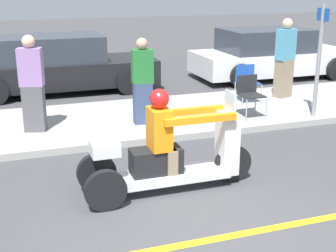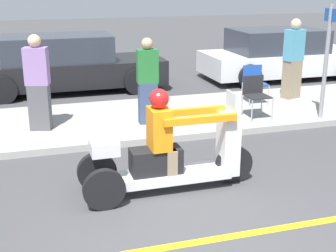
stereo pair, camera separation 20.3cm
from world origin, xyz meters
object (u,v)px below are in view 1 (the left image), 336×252
(spectator_mid_group, at_px, (285,60))
(street_sign, at_px, (319,57))
(motorcycle_trike, at_px, (169,155))
(spectator_near_curb, at_px, (32,86))
(parked_car_lot_far, at_px, (271,54))
(spectator_by_tree, at_px, (143,83))
(parked_car_lot_center, at_px, (56,65))
(folding_chair_curbside, at_px, (247,79))
(folding_chair_set_back, at_px, (249,92))

(spectator_mid_group, distance_m, street_sign, 1.66)
(motorcycle_trike, height_order, spectator_near_curb, spectator_near_curb)
(motorcycle_trike, xyz_separation_m, parked_car_lot_far, (5.27, 6.24, 0.16))
(spectator_by_tree, height_order, parked_car_lot_center, spectator_by_tree)
(street_sign, bearing_deg, motorcycle_trike, -151.37)
(parked_car_lot_center, distance_m, street_sign, 6.37)
(folding_chair_curbside, bearing_deg, spectator_mid_group, 7.07)
(parked_car_lot_far, relative_size, parked_car_lot_center, 0.95)
(folding_chair_curbside, bearing_deg, spectator_by_tree, -162.73)
(motorcycle_trike, distance_m, spectator_near_curb, 3.34)
(street_sign, bearing_deg, folding_chair_curbside, 116.87)
(folding_chair_curbside, height_order, parked_car_lot_far, parked_car_lot_far)
(spectator_near_curb, xyz_separation_m, folding_chair_set_back, (4.12, -0.43, -0.33))
(spectator_mid_group, relative_size, parked_car_lot_center, 0.37)
(spectator_near_curb, xyz_separation_m, street_sign, (5.37, -0.84, 0.36))
(spectator_near_curb, xyz_separation_m, parked_car_lot_center, (0.76, 3.51, -0.28))
(spectator_near_curb, bearing_deg, parked_car_lot_center, 77.74)
(folding_chair_curbside, relative_size, parked_car_lot_far, 0.18)
(street_sign, bearing_deg, parked_car_lot_center, 136.66)
(folding_chair_set_back, distance_m, street_sign, 1.49)
(folding_chair_set_back, bearing_deg, parked_car_lot_center, 130.47)
(spectator_mid_group, xyz_separation_m, street_sign, (-0.27, -1.60, 0.33))
(folding_chair_set_back, height_order, street_sign, street_sign)
(folding_chair_set_back, height_order, parked_car_lot_center, parked_car_lot_center)
(spectator_mid_group, height_order, folding_chair_set_back, spectator_mid_group)
(parked_car_lot_far, bearing_deg, parked_car_lot_center, 178.24)
(motorcycle_trike, bearing_deg, spectator_near_curb, 118.06)
(spectator_near_curb, height_order, folding_chair_curbside, spectator_near_curb)
(spectator_near_curb, relative_size, street_sign, 0.79)
(motorcycle_trike, xyz_separation_m, folding_chair_curbside, (3.07, 3.56, 0.11))
(spectator_mid_group, bearing_deg, spectator_near_curb, -172.34)
(motorcycle_trike, bearing_deg, street_sign, 28.63)
(motorcycle_trike, bearing_deg, spectator_mid_group, 42.03)
(spectator_mid_group, bearing_deg, folding_chair_curbside, -172.93)
(parked_car_lot_center, bearing_deg, spectator_near_curb, -102.26)
(spectator_near_curb, height_order, parked_car_lot_far, spectator_near_curb)
(parked_car_lot_far, distance_m, parked_car_lot_center, 6.07)
(parked_car_lot_far, height_order, parked_car_lot_center, parked_car_lot_center)
(folding_chair_set_back, distance_m, parked_car_lot_far, 4.62)
(motorcycle_trike, relative_size, parked_car_lot_center, 0.50)
(parked_car_lot_center, bearing_deg, spectator_by_tree, -71.72)
(spectator_by_tree, height_order, spectator_mid_group, spectator_mid_group)
(spectator_near_curb, height_order, spectator_mid_group, spectator_mid_group)
(spectator_near_curb, xyz_separation_m, folding_chair_curbside, (4.62, 0.63, -0.33))
(spectator_by_tree, distance_m, parked_car_lot_center, 3.90)
(folding_chair_curbside, xyz_separation_m, street_sign, (0.75, -1.48, 0.69))
(folding_chair_set_back, xyz_separation_m, parked_car_lot_center, (-3.36, 3.93, 0.05))
(motorcycle_trike, height_order, parked_car_lot_far, motorcycle_trike)
(spectator_near_curb, relative_size, folding_chair_set_back, 2.11)
(spectator_mid_group, relative_size, folding_chair_curbside, 2.20)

